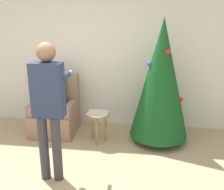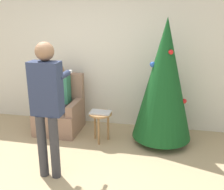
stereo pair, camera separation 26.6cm
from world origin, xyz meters
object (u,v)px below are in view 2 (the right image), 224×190
Objects in this scene: christmas_tree at (164,80)px; armchair at (60,112)px; person_standing at (47,99)px; person_seated at (58,96)px; side_stool at (101,118)px.

christmas_tree is 1.99m from armchair.
armchair is 0.58× the size of person_standing.
person_seated is 0.92m from side_stool.
christmas_tree is at bearing 41.25° from person_standing.
christmas_tree is 1.88m from person_standing.
armchair is 0.84× the size of person_seated.
side_stool is at bearing -169.68° from christmas_tree.
christmas_tree reaches higher than person_standing.
person_standing reaches higher than armchair.
person_standing is at bearing -72.39° from armchair.
christmas_tree reaches higher than side_stool.
person_standing is 1.30m from side_stool.
christmas_tree is 1.89m from person_seated.
christmas_tree is 1.98× the size of armchair.
person_standing is at bearing -71.92° from person_seated.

